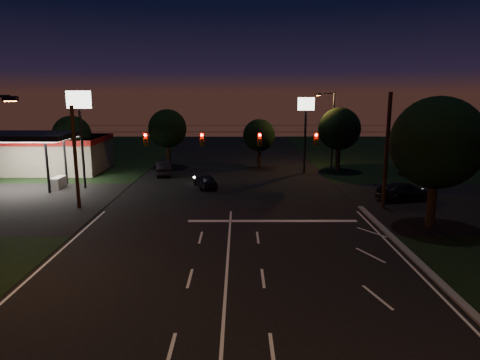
{
  "coord_description": "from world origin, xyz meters",
  "views": [
    {
      "loc": [
        0.63,
        -17.61,
        8.99
      ],
      "look_at": [
        0.69,
        11.39,
        3.0
      ],
      "focal_mm": 32.0,
      "sensor_mm": 36.0,
      "label": 1
    }
  ],
  "objects_px": {
    "utility_pole_right": "(383,208)",
    "car_cross": "(406,192)",
    "car_oncoming_a": "(205,181)",
    "car_oncoming_b": "(163,168)",
    "tree_right_near": "(436,144)"
  },
  "relations": [
    {
      "from": "tree_right_near",
      "to": "car_cross",
      "type": "height_order",
      "value": "tree_right_near"
    },
    {
      "from": "utility_pole_right",
      "to": "car_oncoming_a",
      "type": "bearing_deg",
      "value": 153.66
    },
    {
      "from": "car_oncoming_b",
      "to": "car_cross",
      "type": "xyz_separation_m",
      "value": [
        22.43,
        -11.24,
        0.0
      ]
    },
    {
      "from": "car_oncoming_a",
      "to": "car_cross",
      "type": "height_order",
      "value": "car_cross"
    },
    {
      "from": "tree_right_near",
      "to": "car_oncoming_b",
      "type": "height_order",
      "value": "tree_right_near"
    },
    {
      "from": "utility_pole_right",
      "to": "car_oncoming_a",
      "type": "distance_m",
      "value": 16.3
    },
    {
      "from": "car_oncoming_a",
      "to": "car_cross",
      "type": "bearing_deg",
      "value": 144.75
    },
    {
      "from": "car_oncoming_a",
      "to": "car_oncoming_b",
      "type": "relative_size",
      "value": 0.88
    },
    {
      "from": "utility_pole_right",
      "to": "car_cross",
      "type": "height_order",
      "value": "utility_pole_right"
    },
    {
      "from": "car_oncoming_b",
      "to": "car_cross",
      "type": "distance_m",
      "value": 25.09
    },
    {
      "from": "utility_pole_right",
      "to": "car_oncoming_b",
      "type": "xyz_separation_m",
      "value": [
        -19.71,
        13.64,
        0.74
      ]
    },
    {
      "from": "utility_pole_right",
      "to": "car_oncoming_a",
      "type": "xyz_separation_m",
      "value": [
        -14.59,
        7.23,
        0.67
      ]
    },
    {
      "from": "tree_right_near",
      "to": "utility_pole_right",
      "type": "bearing_deg",
      "value": 107.53
    },
    {
      "from": "tree_right_near",
      "to": "car_cross",
      "type": "relative_size",
      "value": 1.71
    },
    {
      "from": "car_oncoming_b",
      "to": "tree_right_near",
      "type": "bearing_deg",
      "value": 127.5
    }
  ]
}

